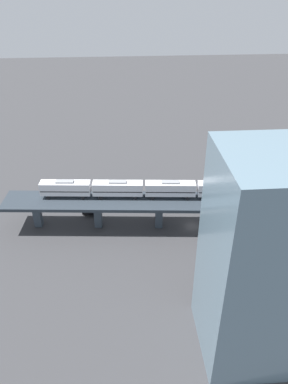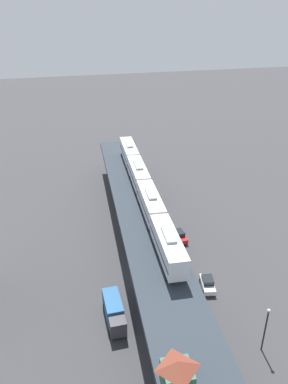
# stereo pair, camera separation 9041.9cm
# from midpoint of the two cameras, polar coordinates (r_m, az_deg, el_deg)

# --- Properties ---
(ground_plane) EXTENTS (400.00, 400.00, 0.00)m
(ground_plane) POSITION_cam_midpoint_polar(r_m,az_deg,el_deg) (66.92, 40.68, -28.09)
(ground_plane) COLOR #38383A
(elevated_viaduct) EXTENTS (16.13, 92.38, 7.64)m
(elevated_viaduct) POSITION_cam_midpoint_polar(r_m,az_deg,el_deg) (62.41, 42.48, -24.18)
(elevated_viaduct) COLOR #283039
(elevated_viaduct) RESTS_ON ground
(subway_train) EXTENTS (7.01, 49.86, 4.45)m
(subway_train) POSITION_cam_midpoint_polar(r_m,az_deg,el_deg) (65.75, 36.38, -14.92)
(subway_train) COLOR silver
(subway_train) RESTS_ON elevated_viaduct
(signal_hut) EXTENTS (3.48, 3.48, 3.40)m
(signal_hut) POSITION_cam_midpoint_polar(r_m,az_deg,el_deg) (56.27, 67.05, -38.09)
(signal_hut) COLOR #33604C
(signal_hut) RESTS_ON elevated_viaduct
(street_car_black) EXTENTS (2.58, 4.66, 1.89)m
(street_car_black) POSITION_cam_midpoint_polar(r_m,az_deg,el_deg) (80.53, 29.61, -13.50)
(street_car_black) COLOR black
(street_car_black) RESTS_ON ground
(street_car_red) EXTENTS (2.20, 4.52, 1.89)m
(street_car_red) POSITION_cam_midpoint_polar(r_m,az_deg,el_deg) (74.16, 39.70, -20.65)
(street_car_red) COLOR #AD1E1E
(street_car_red) RESTS_ON ground
(street_car_white) EXTENTS (2.69, 4.68, 1.89)m
(street_car_white) POSITION_cam_midpoint_polar(r_m,az_deg,el_deg) (70.81, 49.11, -27.05)
(street_car_white) COLOR silver
(street_car_white) RESTS_ON ground
(delivery_truck) EXTENTS (2.46, 7.23, 3.20)m
(delivery_truck) POSITION_cam_midpoint_polar(r_m,az_deg,el_deg) (59.37, 43.93, -35.58)
(delivery_truck) COLOR #333338
(delivery_truck) RESTS_ON ground
(street_lamp) EXTENTS (0.44, 0.44, 6.94)m
(street_lamp) POSITION_cam_midpoint_polar(r_m,az_deg,el_deg) (69.71, 61.06, -29.83)
(street_lamp) COLOR black
(street_lamp) RESTS_ON ground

